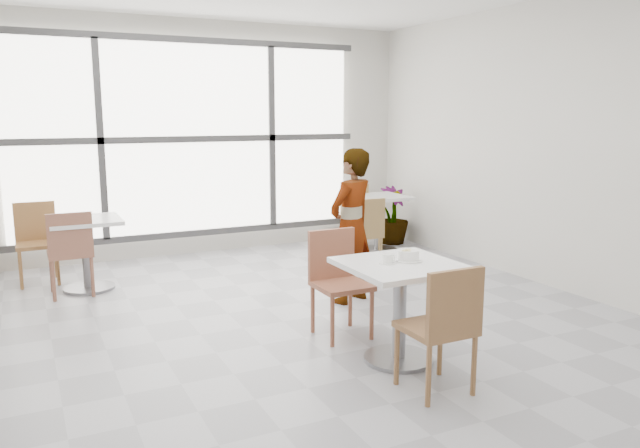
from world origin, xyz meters
name	(u,v)px	position (x,y,z in m)	size (l,w,h in m)	color
floor	(304,337)	(0.00, 0.00, 0.00)	(7.00, 7.00, 0.00)	#9E9EA5
wall_back	(190,139)	(0.00, 3.50, 1.50)	(6.00, 6.00, 0.00)	silver
wall_right	(577,146)	(3.00, 0.00, 1.50)	(7.00, 7.00, 0.00)	silver
window	(191,139)	(0.00, 3.44, 1.50)	(4.60, 0.07, 2.52)	white
main_table	(400,293)	(0.44, -0.74, 0.52)	(0.80, 0.80, 0.75)	white
chair_near	(444,322)	(0.37, -1.35, 0.50)	(0.42, 0.42, 0.87)	olive
chair_far	(337,275)	(0.30, -0.02, 0.50)	(0.42, 0.42, 0.87)	#98573E
oatmeal_bowl	(408,255)	(0.52, -0.72, 0.79)	(0.21, 0.21, 0.09)	white
coffee_cup	(388,259)	(0.35, -0.71, 0.78)	(0.16, 0.13, 0.07)	white
person	(351,226)	(0.83, 0.71, 0.75)	(0.55, 0.36, 1.50)	black
bg_table_left	(86,244)	(-1.44, 2.29, 0.49)	(0.70, 0.70, 0.75)	white
bg_table_right	(378,215)	(2.25, 2.51, 0.49)	(0.70, 0.70, 0.75)	silver
bg_chair_left_near	(70,248)	(-1.61, 2.08, 0.50)	(0.42, 0.42, 0.87)	#8E5844
bg_chair_left_far	(36,237)	(-1.89, 2.85, 0.50)	(0.42, 0.42, 0.87)	#9A683A
bg_chair_right_near	(363,230)	(1.51, 1.63, 0.50)	(0.42, 0.42, 0.87)	olive
bg_chair_right_far	(358,213)	(2.06, 2.72, 0.50)	(0.42, 0.42, 0.87)	#9F7B44
plant_right	(393,215)	(2.70, 2.85, 0.40)	(0.45, 0.45, 0.81)	#3E7233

